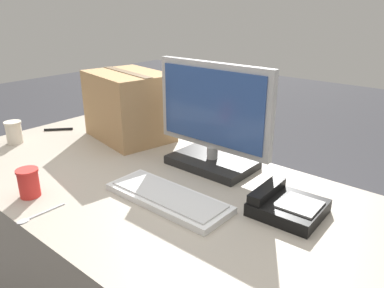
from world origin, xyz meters
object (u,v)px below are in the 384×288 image
spoon (33,217)px  monitor (213,124)px  keyboard (168,197)px  desk_phone (286,205)px  pen_marker (59,129)px  paper_cup_left (14,132)px  paper_cup_right (29,183)px  cardboard_box (129,106)px

spoon → monitor: bearing=165.2°
keyboard → desk_phone: size_ratio=2.09×
spoon → pen_marker: (-0.70, 0.52, 0.00)m
monitor → pen_marker: monitor is taller
monitor → keyboard: size_ratio=1.15×
desk_phone → spoon: 0.79m
keyboard → desk_phone: bearing=29.1°
desk_phone → pen_marker: bearing=178.5°
paper_cup_left → spoon: (0.69, -0.28, -0.05)m
desk_phone → paper_cup_right: paper_cup_right is taller
monitor → spoon: bearing=-105.5°
paper_cup_left → pen_marker: size_ratio=0.91×
keyboard → monitor: bearing=100.9°
paper_cup_left → paper_cup_right: size_ratio=1.06×
desk_phone → spoon: bearing=-139.9°
monitor → cardboard_box: bearing=177.8°
desk_phone → pen_marker: desk_phone is taller
keyboard → paper_cup_left: 0.94m
cardboard_box → pen_marker: bearing=-154.7°
monitor → pen_marker: 0.92m
keyboard → paper_cup_left: bearing=-175.9°
paper_cup_left → spoon: 0.75m
monitor → spoon: size_ratio=3.23×
paper_cup_left → spoon: size_ratio=0.66×
spoon → desk_phone: bearing=132.9°
desk_phone → pen_marker: (-1.29, -0.02, -0.02)m
keyboard → spoon: 0.42m
paper_cup_left → paper_cup_right: paper_cup_left is taller
keyboard → spoon: keyboard is taller
desk_phone → cardboard_box: (-0.92, 0.16, 0.13)m
desk_phone → cardboard_box: cardboard_box is taller
keyboard → paper_cup_right: 0.48m
paper_cup_left → paper_cup_right: 0.59m
pen_marker → paper_cup_right: bearing=93.1°
monitor → desk_phone: monitor is taller
cardboard_box → monitor: bearing=-2.2°
paper_cup_left → pen_marker: (-0.01, 0.23, -0.05)m
paper_cup_left → pen_marker: bearing=93.1°
desk_phone → spoon: (-0.58, -0.53, -0.02)m
keyboard → pen_marker: bearing=170.0°
monitor → keyboard: bearing=-79.3°
paper_cup_right → pen_marker: size_ratio=0.86×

